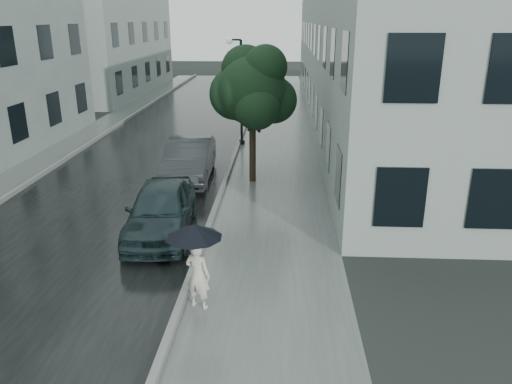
# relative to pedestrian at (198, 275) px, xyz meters

# --- Properties ---
(ground) EXTENTS (120.00, 120.00, 0.00)m
(ground) POSITION_rel_pedestrian_xyz_m (1.19, 1.00, -0.74)
(ground) COLOR black
(ground) RESTS_ON ground
(sidewalk) EXTENTS (3.50, 60.00, 0.01)m
(sidewalk) POSITION_rel_pedestrian_xyz_m (1.44, 13.00, -0.73)
(sidewalk) COLOR slate
(sidewalk) RESTS_ON ground
(kerb_near) EXTENTS (0.15, 60.00, 0.15)m
(kerb_near) POSITION_rel_pedestrian_xyz_m (-0.38, 13.00, -0.66)
(kerb_near) COLOR slate
(kerb_near) RESTS_ON ground
(asphalt_road) EXTENTS (6.85, 60.00, 0.00)m
(asphalt_road) POSITION_rel_pedestrian_xyz_m (-3.88, 13.00, -0.74)
(asphalt_road) COLOR black
(asphalt_road) RESTS_ON ground
(kerb_far) EXTENTS (0.15, 60.00, 0.15)m
(kerb_far) POSITION_rel_pedestrian_xyz_m (-7.38, 13.00, -0.66)
(kerb_far) COLOR slate
(kerb_far) RESTS_ON ground
(sidewalk_far) EXTENTS (1.70, 60.00, 0.01)m
(sidewalk_far) POSITION_rel_pedestrian_xyz_m (-8.31, 13.00, -0.73)
(sidewalk_far) COLOR #4C5451
(sidewalk_far) RESTS_ON ground
(building_near) EXTENTS (7.02, 36.00, 9.00)m
(building_near) POSITION_rel_pedestrian_xyz_m (6.66, 20.50, 3.76)
(building_near) COLOR gray
(building_near) RESTS_ON ground
(building_far_b) EXTENTS (7.02, 18.00, 8.00)m
(building_far_b) POSITION_rel_pedestrian_xyz_m (-12.58, 31.00, 3.26)
(building_far_b) COLOR gray
(building_far_b) RESTS_ON ground
(pedestrian) EXTENTS (0.62, 0.51, 1.46)m
(pedestrian) POSITION_rel_pedestrian_xyz_m (0.00, 0.00, 0.00)
(pedestrian) COLOR beige
(pedestrian) RESTS_ON sidewalk
(umbrella) EXTENTS (1.18, 1.18, 0.97)m
(umbrella) POSITION_rel_pedestrian_xyz_m (-0.03, -0.01, 0.98)
(umbrella) COLOR black
(umbrella) RESTS_ON ground
(street_tree) EXTENTS (3.12, 2.83, 4.83)m
(street_tree) POSITION_rel_pedestrian_xyz_m (0.59, 8.59, 2.57)
(street_tree) COLOR #332619
(street_tree) RESTS_ON ground
(lamp_post) EXTENTS (0.82, 0.47, 4.83)m
(lamp_post) POSITION_rel_pedestrian_xyz_m (-0.41, 14.09, 2.04)
(lamp_post) COLOR black
(lamp_post) RESTS_ON ground
(car_near) EXTENTS (2.03, 4.33, 1.43)m
(car_near) POSITION_rel_pedestrian_xyz_m (-1.61, 3.61, -0.02)
(car_near) COLOR #1A2A2D
(car_near) RESTS_ON ground
(car_far) EXTENTS (1.74, 4.51, 1.47)m
(car_far) POSITION_rel_pedestrian_xyz_m (-1.73, 8.57, 0.00)
(car_far) COLOR #232728
(car_far) RESTS_ON ground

